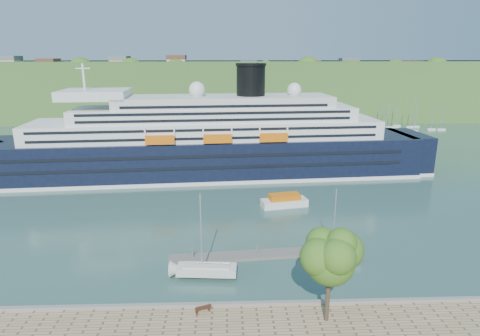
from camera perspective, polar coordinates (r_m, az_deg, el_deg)
ground at (r=45.44m, az=-1.87°, el=-19.82°), size 400.00×400.00×0.00m
far_hillside at (r=182.55m, az=-2.10°, el=11.18°), size 400.00×50.00×24.00m
quay_coping at (r=44.62m, az=-1.88°, el=-18.77°), size 220.00×0.50×0.30m
cruise_ship at (r=89.25m, az=-6.00°, el=6.64°), size 111.84×24.21×24.92m
park_bench at (r=43.61m, az=-5.35°, el=-19.17°), size 1.72×1.18×1.02m
promenade_tree at (r=40.69m, az=12.59°, el=-14.23°), size 6.46×6.46×10.70m
floating_pontoon at (r=55.62m, az=0.20°, el=-12.37°), size 19.74×4.08×0.44m
sailboat_white_near at (r=48.91m, az=-4.87°, el=-10.01°), size 8.23×2.86×10.43m
sailboat_white_far at (r=55.09m, az=13.76°, el=-7.99°), size 7.50×3.49×9.36m
tender_launch at (r=73.13m, az=6.31°, el=-4.57°), size 8.81×4.49×2.32m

